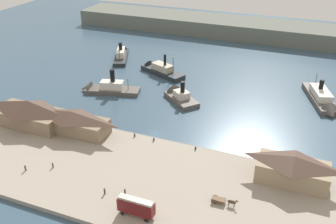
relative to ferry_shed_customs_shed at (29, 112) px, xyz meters
name	(u,v)px	position (x,y,z in m)	size (l,w,h in m)	color
ground_plane	(155,134)	(37.21, 10.61, -5.30)	(320.00, 320.00, 0.00)	#385166
quay_promenade	(120,174)	(37.21, -11.39, -4.70)	(110.00, 36.00, 1.20)	#9E9384
seawall_edge	(150,138)	(37.21, 7.01, -4.80)	(110.00, 0.80, 1.00)	gray
ferry_shed_customs_shed	(29,112)	(0.00, 0.00, 0.00)	(22.35, 10.32, 8.06)	#847056
ferry_shed_west_terminal	(72,121)	(14.75, 1.21, -0.71)	(22.39, 8.08, 6.67)	#847056
ferry_shed_east_terminal	(293,169)	(77.71, 1.02, -0.47)	(17.25, 8.77, 7.16)	#998466
street_tram	(136,206)	(47.77, -23.69, -1.52)	(8.19, 2.42, 4.44)	maroon
horse_cart	(223,200)	(64.28, -13.12, -3.18)	(6.01, 1.69, 1.87)	brown
pedestrian_standing_center	(53,165)	(20.19, -16.08, -3.38)	(0.39, 0.39, 1.57)	#4C3D33
pedestrian_by_tram	(25,168)	(14.50, -19.72, -3.32)	(0.42, 0.42, 1.71)	#4C3D33
pedestrian_near_cart	(105,191)	(37.78, -20.08, -3.32)	(0.42, 0.42, 1.71)	#4C3D33
pedestrian_walking_east	(125,192)	(42.26, -18.48, -3.34)	(0.41, 0.41, 1.67)	#4C3D33
mooring_post_east	(154,139)	(39.21, 5.29, -3.65)	(0.44, 0.44, 0.90)	black
mooring_post_west	(196,148)	(51.73, 5.52, -3.65)	(0.44, 0.44, 0.90)	black
mooring_post_center_east	(135,135)	(33.06, 5.30, -3.65)	(0.44, 0.44, 0.90)	black
mooring_post_center_west	(9,108)	(-13.25, 5.04, -3.65)	(0.44, 0.44, 0.90)	black
ferry_outer_harbor	(105,88)	(8.13, 31.21, -3.83)	(22.65, 11.26, 11.10)	#514C47
ferry_approaching_east	(323,100)	(83.46, 50.39, -3.80)	(14.11, 26.31, 9.50)	#514C47
ferry_near_quay	(178,96)	(35.48, 35.73, -4.02)	(15.95, 14.89, 9.93)	#514C47
ferry_moored_west	(159,69)	(19.22, 55.79, -3.77)	(22.63, 14.03, 10.64)	#23282D
ferry_moored_east	(121,54)	(-4.19, 67.29, -3.86)	(13.72, 22.97, 9.18)	#23282D
far_headland	(237,28)	(37.21, 120.61, -1.30)	(180.00, 24.00, 8.00)	#60665B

